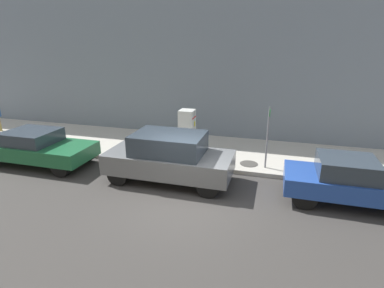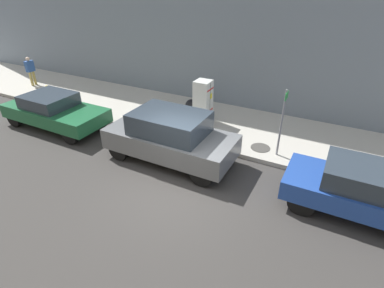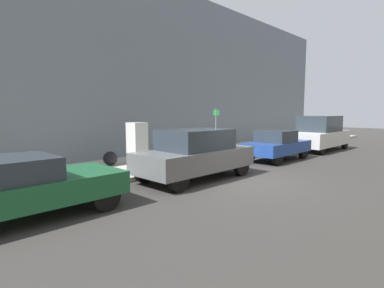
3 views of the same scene
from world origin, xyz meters
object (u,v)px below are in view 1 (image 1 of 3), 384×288
(street_sign_post, at_px, (268,134))
(parked_hatchback_blue, at_px, (350,181))
(parked_suv_gray, at_px, (169,157))
(parked_sedan_green, at_px, (37,147))
(discarded_refrigerator, at_px, (187,129))
(trash_bag, at_px, (173,136))
(fire_hydrant, at_px, (22,135))

(street_sign_post, height_order, parked_hatchback_blue, street_sign_post)
(street_sign_post, bearing_deg, parked_suv_gray, -61.44)
(parked_sedan_green, bearing_deg, street_sign_post, 101.23)
(parked_suv_gray, height_order, parked_hatchback_blue, parked_suv_gray)
(discarded_refrigerator, bearing_deg, trash_bag, -126.51)
(street_sign_post, bearing_deg, parked_sedan_green, -78.77)
(discarded_refrigerator, distance_m, parked_sedan_green, 6.23)
(discarded_refrigerator, height_order, parked_sedan_green, discarded_refrigerator)
(street_sign_post, height_order, parked_suv_gray, street_sign_post)
(discarded_refrigerator, relative_size, trash_bag, 3.04)
(fire_hydrant, distance_m, parked_hatchback_blue, 14.02)
(parked_sedan_green, height_order, parked_suv_gray, parked_suv_gray)
(fire_hydrant, xyz_separation_m, parked_sedan_green, (1.67, 2.43, 0.17))
(street_sign_post, xyz_separation_m, trash_bag, (-1.98, -4.43, -1.04))
(trash_bag, height_order, parked_hatchback_blue, parked_hatchback_blue)
(discarded_refrigerator, relative_size, parked_suv_gray, 0.40)
(parked_suv_gray, xyz_separation_m, parked_hatchback_blue, (0.00, 5.81, -0.16))
(discarded_refrigerator, bearing_deg, parked_hatchback_blue, 63.09)
(fire_hydrant, distance_m, parked_sedan_green, 2.95)
(discarded_refrigerator, relative_size, street_sign_post, 0.75)
(fire_hydrant, bearing_deg, trash_bag, 106.70)
(fire_hydrant, height_order, parked_sedan_green, parked_sedan_green)
(discarded_refrigerator, xyz_separation_m, parked_sedan_green, (3.09, -5.40, -0.31))
(street_sign_post, xyz_separation_m, parked_hatchback_blue, (1.77, 2.55, -0.75))
(discarded_refrigerator, distance_m, trash_bag, 1.26)
(trash_bag, relative_size, parked_suv_gray, 0.13)
(discarded_refrigerator, height_order, street_sign_post, street_sign_post)
(street_sign_post, relative_size, trash_bag, 4.07)
(discarded_refrigerator, distance_m, parked_suv_gray, 3.11)
(parked_suv_gray, bearing_deg, discarded_refrigerator, -174.84)
(street_sign_post, xyz_separation_m, parked_sedan_green, (1.77, -8.93, -0.76))
(trash_bag, relative_size, parked_sedan_green, 0.13)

